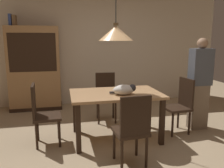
{
  "coord_description": "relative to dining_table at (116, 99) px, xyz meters",
  "views": [
    {
      "loc": [
        -0.78,
        -3.06,
        1.57
      ],
      "look_at": [
        0.01,
        0.58,
        0.85
      ],
      "focal_mm": 37.07,
      "sensor_mm": 36.0,
      "label": 1
    }
  ],
  "objects": [
    {
      "name": "chair_left_side",
      "position": [
        -1.13,
        -0.0,
        -0.14
      ],
      "size": [
        0.42,
        0.42,
        0.93
      ],
      "color": "black",
      "rests_on": "ground"
    },
    {
      "name": "dining_table",
      "position": [
        0.0,
        0.0,
        0.0
      ],
      "size": [
        1.4,
        0.9,
        0.75
      ],
      "color": "tan",
      "rests_on": "ground"
    },
    {
      "name": "book_blue_wide",
      "position": [
        -1.83,
        1.94,
        1.32
      ],
      "size": [
        0.06,
        0.24,
        0.24
      ],
      "primitive_type": "cube",
      "color": "#384C93",
      "rests_on": "hutch_bookcase"
    },
    {
      "name": "book_brown_thick",
      "position": [
        -1.75,
        1.94,
        1.31
      ],
      "size": [
        0.06,
        0.24,
        0.22
      ],
      "primitive_type": "cube",
      "color": "brown",
      "rests_on": "hutch_bookcase"
    },
    {
      "name": "chair_far_back",
      "position": [
        0.01,
        0.88,
        -0.14
      ],
      "size": [
        0.43,
        0.43,
        0.93
      ],
      "color": "black",
      "rests_on": "ground"
    },
    {
      "name": "back_wall",
      "position": [
        -0.03,
        2.27,
        0.8
      ],
      "size": [
        6.4,
        0.1,
        2.9
      ],
      "primitive_type": "cube",
      "color": "beige",
      "rests_on": "ground"
    },
    {
      "name": "ground",
      "position": [
        -0.03,
        -0.38,
        -0.65
      ],
      "size": [
        10.0,
        10.0,
        0.0
      ],
      "primitive_type": "plane",
      "color": "tan"
    },
    {
      "name": "cat_sleeping",
      "position": [
        0.1,
        -0.15,
        0.18
      ],
      "size": [
        0.39,
        0.27,
        0.16
      ],
      "color": "silver",
      "rests_on": "dining_table"
    },
    {
      "name": "person_standing",
      "position": [
        1.52,
        0.1,
        0.15
      ],
      "size": [
        0.36,
        0.22,
        1.59
      ],
      "color": "#84705B",
      "rests_on": "ground"
    },
    {
      "name": "hutch_bookcase",
      "position": [
        -1.4,
        1.94,
        0.24
      ],
      "size": [
        1.12,
        0.45,
        1.85
      ],
      "color": "#A87A4C",
      "rests_on": "ground"
    },
    {
      "name": "chair_right_side",
      "position": [
        1.13,
        0.01,
        -0.14
      ],
      "size": [
        0.44,
        0.44,
        0.93
      ],
      "color": "black",
      "rests_on": "ground"
    },
    {
      "name": "pendant_lamp",
      "position": [
        0.0,
        0.0,
        1.01
      ],
      "size": [
        0.52,
        0.52,
        1.3
      ],
      "color": "#E0A86B"
    },
    {
      "name": "chair_near_front",
      "position": [
        0.01,
        -0.88,
        -0.14
      ],
      "size": [
        0.43,
        0.43,
        0.93
      ],
      "color": "black",
      "rests_on": "ground"
    }
  ]
}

